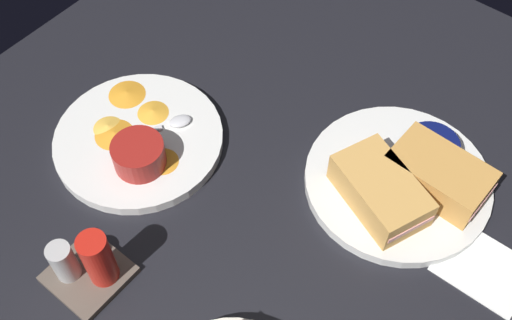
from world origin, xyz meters
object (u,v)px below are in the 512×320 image
object	(u,v)px
plate_sandwich_main	(397,181)
spoon_by_dark_ramekin	(404,182)
ramekin_dark_sauce	(430,149)
plate_chips_companion	(139,140)
condiment_caddy	(87,265)
sandwich_half_near	(380,190)
ramekin_light_gravy	(139,154)
spoon_by_gravy_ramekin	(172,124)
sandwich_half_far	(439,175)

from	to	relation	value
plate_sandwich_main	spoon_by_dark_ramekin	size ratio (longest dim) A/B	2.55
ramekin_dark_sauce	plate_chips_companion	world-z (taller)	ramekin_dark_sauce
condiment_caddy	plate_sandwich_main	bearing A→B (deg)	-121.98
ramekin_dark_sauce	condiment_caddy	bearing A→B (deg)	60.27
sandwich_half_near	condiment_caddy	xyz separation A→B (cm)	(21.87, 30.75, -0.59)
spoon_by_dark_ramekin	plate_sandwich_main	bearing A→B (deg)	-16.07
plate_sandwich_main	plate_chips_companion	xyz separation A→B (cm)	(32.54, 17.12, 0.00)
plate_sandwich_main	plate_chips_companion	world-z (taller)	same
sandwich_half_near	ramekin_dark_sauce	bearing A→B (deg)	-98.81
plate_sandwich_main	ramekin_light_gravy	distance (cm)	35.36
plate_sandwich_main	condiment_caddy	bearing A→B (deg)	58.02
plate_chips_companion	ramekin_light_gravy	bearing A→B (deg)	140.19
sandwich_half_near	spoon_by_gravy_ramekin	distance (cm)	30.90
sandwich_half_far	ramekin_light_gravy	distance (cm)	40.01
plate_sandwich_main	condiment_caddy	distance (cm)	41.99
plate_sandwich_main	spoon_by_gravy_ramekin	xyz separation A→B (cm)	(30.14, 12.67, 1.16)
plate_sandwich_main	sandwich_half_near	distance (cm)	5.78
condiment_caddy	spoon_by_dark_ramekin	bearing A→B (deg)	-123.30
sandwich_half_far	condiment_caddy	xyz separation A→B (cm)	(26.51, 37.66, -0.59)
ramekin_dark_sauce	spoon_by_gravy_ramekin	world-z (taller)	ramekin_dark_sauce
sandwich_half_far	condiment_caddy	world-z (taller)	condiment_caddy
spoon_by_dark_ramekin	ramekin_light_gravy	size ratio (longest dim) A/B	1.38
plate_sandwich_main	sandwich_half_far	distance (cm)	5.78
ramekin_dark_sauce	ramekin_light_gravy	xyz separation A→B (cm)	(30.20, 25.68, 0.35)
sandwich_half_near	plate_chips_companion	bearing A→B (deg)	20.93
plate_sandwich_main	spoon_by_gravy_ramekin	bearing A→B (deg)	22.80
plate_sandwich_main	condiment_caddy	world-z (taller)	condiment_caddy
ramekin_dark_sauce	plate_chips_companion	distance (cm)	40.79
sandwich_half_far	spoon_by_dark_ramekin	size ratio (longest dim) A/B	1.36
spoon_by_gravy_ramekin	condiment_caddy	distance (cm)	24.26
ramekin_light_gravy	spoon_by_gravy_ramekin	distance (cm)	7.76
ramekin_light_gravy	condiment_caddy	xyz separation A→B (cm)	(-6.73, 15.41, -0.30)
sandwich_half_far	spoon_by_gravy_ramekin	xyz separation A→B (cm)	(34.46, 14.78, -2.04)
plate_chips_companion	ramekin_light_gravy	distance (cm)	5.53
ramekin_light_gravy	sandwich_half_near	bearing A→B (deg)	-151.80
plate_sandwich_main	sandwich_half_near	world-z (taller)	sandwich_half_near
plate_sandwich_main	ramekin_dark_sauce	world-z (taller)	ramekin_dark_sauce
spoon_by_dark_ramekin	condiment_caddy	distance (cm)	42.22
ramekin_light_gravy	condiment_caddy	world-z (taller)	condiment_caddy
plate_chips_companion	spoon_by_gravy_ramekin	distance (cm)	5.19
sandwich_half_near	spoon_by_gravy_ramekin	size ratio (longest dim) A/B	1.59
sandwich_half_far	spoon_by_gravy_ramekin	distance (cm)	37.55
ramekin_dark_sauce	spoon_by_dark_ramekin	xyz separation A→B (cm)	(0.31, 5.83, -1.39)
plate_sandwich_main	plate_chips_companion	bearing A→B (deg)	27.75
sandwich_half_near	plate_chips_companion	distance (cm)	34.64
plate_sandwich_main	spoon_by_dark_ramekin	bearing A→B (deg)	163.93
spoon_by_dark_ramekin	spoon_by_gravy_ramekin	size ratio (longest dim) A/B	1.06
sandwich_half_far	spoon_by_gravy_ramekin	world-z (taller)	sandwich_half_far
sandwich_half_near	ramekin_light_gravy	distance (cm)	32.45
plate_sandwich_main	ramekin_dark_sauce	bearing A→B (deg)	-102.93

